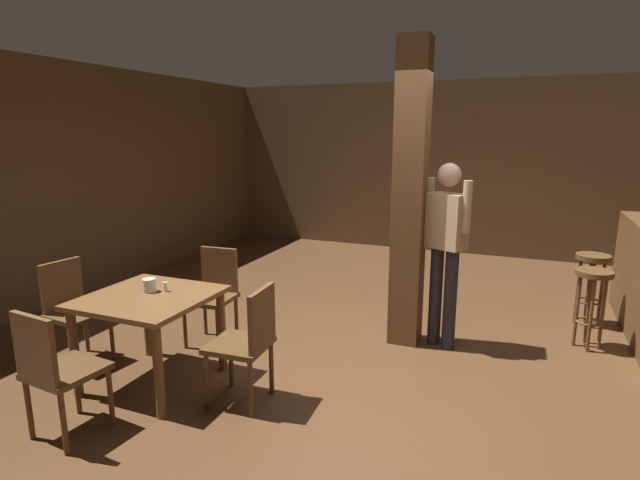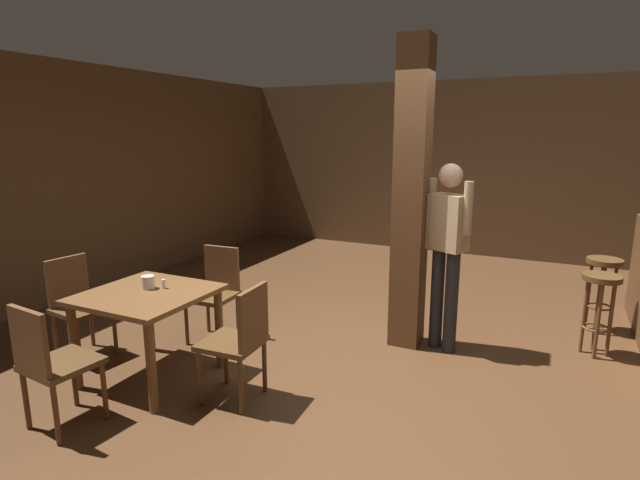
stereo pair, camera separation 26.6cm
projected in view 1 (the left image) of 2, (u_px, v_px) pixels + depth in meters
The scene contains 14 objects.
ground_plane at pixel (383, 362), 4.40m from camera, with size 10.80×10.80×0.00m, color #4C301C.
wall_back at pixel (458, 169), 8.17m from camera, with size 8.00×0.10×2.80m, color brown.
wall_left at pixel (40, 185), 5.58m from camera, with size 0.10×9.00×2.80m, color brown.
pillar at pixel (410, 197), 4.56m from camera, with size 0.28×0.28×2.80m, color brown.
dining_table at pixel (150, 310), 3.92m from camera, with size 0.93×0.93×0.74m.
chair_north at pixel (214, 290), 4.76m from camera, with size 0.44×0.44×0.89m.
chair_south at pixel (55, 368), 3.20m from camera, with size 0.46×0.46×0.89m.
chair_east at pixel (248, 339), 3.64m from camera, with size 0.44×0.44×0.89m.
chair_west at pixel (72, 307), 4.32m from camera, with size 0.47×0.47×0.89m.
napkin_cup at pixel (149, 285), 3.97m from camera, with size 0.11×0.11×0.11m, color beige.
salt_shaker at pixel (166, 287), 3.98m from camera, with size 0.03×0.03×0.08m, color silver.
standing_person at pixel (446, 242), 4.53m from camera, with size 0.46×0.33×1.72m.
bar_stool_near at pixel (592, 291), 4.59m from camera, with size 0.33×0.33×0.75m.
bar_stool_mid at pixel (592, 273), 5.15m from camera, with size 0.33×0.33×0.75m.
Camera 1 is at (1.03, -3.97, 1.99)m, focal length 28.00 mm.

